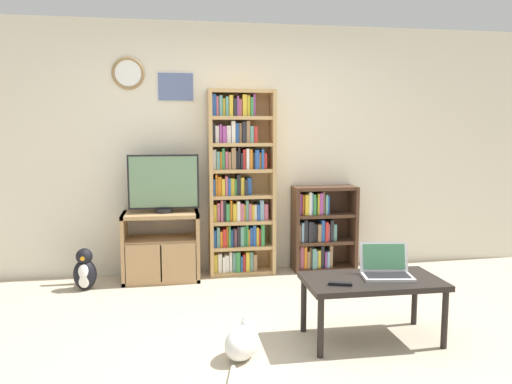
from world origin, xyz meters
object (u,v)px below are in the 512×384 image
(bookshelf_short, at_px, (319,229))
(remote_near_laptop, at_px, (340,284))
(laptop, at_px, (386,268))
(cat, at_px, (243,342))
(penguin_figurine, at_px, (85,271))
(bookshelf_tall, at_px, (239,185))
(coffee_table, at_px, (372,285))
(tv_stand, at_px, (161,247))
(television, at_px, (164,183))

(bookshelf_short, xyz_separation_m, remote_near_laptop, (-0.42, -1.94, 0.02))
(laptop, bearing_deg, remote_near_laptop, -150.20)
(cat, distance_m, penguin_figurine, 2.10)
(bookshelf_tall, xyz_separation_m, coffee_table, (0.72, -1.83, -0.53))
(tv_stand, xyz_separation_m, bookshelf_short, (1.67, 0.12, 0.10))
(laptop, distance_m, penguin_figurine, 2.80)
(tv_stand, bearing_deg, laptop, -45.40)
(bookshelf_short, bearing_deg, tv_stand, -175.93)
(bookshelf_short, height_order, penguin_figurine, bookshelf_short)
(bookshelf_tall, height_order, penguin_figurine, bookshelf_tall)
(bookshelf_tall, bearing_deg, bookshelf_short, -0.21)
(tv_stand, distance_m, penguin_figurine, 0.76)
(bookshelf_short, height_order, remote_near_laptop, bookshelf_short)
(television, xyz_separation_m, coffee_table, (1.49, -1.73, -0.58))
(cat, bearing_deg, penguin_figurine, 161.99)
(bookshelf_tall, bearing_deg, tv_stand, -171.36)
(remote_near_laptop, bearing_deg, tv_stand, -127.48)
(tv_stand, xyz_separation_m, remote_near_laptop, (1.25, -1.82, 0.12))
(coffee_table, height_order, laptop, laptop)
(bookshelf_short, bearing_deg, coffee_table, -94.59)
(coffee_table, relative_size, penguin_figurine, 2.44)
(cat, bearing_deg, television, 140.16)
(bookshelf_tall, bearing_deg, laptop, -64.84)
(bookshelf_tall, distance_m, bookshelf_short, 1.00)
(television, relative_size, penguin_figurine, 1.75)
(bookshelf_short, height_order, coffee_table, bookshelf_short)
(bookshelf_tall, height_order, remote_near_laptop, bookshelf_tall)
(tv_stand, bearing_deg, cat, -72.94)
(tv_stand, height_order, television, television)
(bookshelf_tall, distance_m, penguin_figurine, 1.72)
(coffee_table, height_order, penguin_figurine, coffee_table)
(bookshelf_short, bearing_deg, laptop, -90.91)
(laptop, bearing_deg, coffee_table, -151.23)
(bookshelf_short, distance_m, coffee_table, 1.84)
(coffee_table, height_order, cat, coffee_table)
(tv_stand, distance_m, remote_near_laptop, 2.21)
(cat, bearing_deg, tv_stand, 141.39)
(tv_stand, relative_size, remote_near_laptop, 4.56)
(coffee_table, bearing_deg, television, 130.66)
(bookshelf_short, distance_m, laptop, 1.79)
(bookshelf_short, height_order, cat, bookshelf_short)
(television, bearing_deg, bookshelf_short, 3.37)
(bookshelf_short, xyz_separation_m, penguin_figurine, (-2.38, -0.32, -0.26))
(tv_stand, distance_m, cat, 1.96)
(penguin_figurine, bearing_deg, bookshelf_short, 7.64)
(remote_near_laptop, xyz_separation_m, cat, (-0.68, -0.04, -0.35))
(remote_near_laptop, bearing_deg, television, -128.60)
(cat, height_order, penguin_figurine, penguin_figurine)
(penguin_figurine, bearing_deg, tv_stand, 15.75)
(bookshelf_short, relative_size, remote_near_laptop, 5.47)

